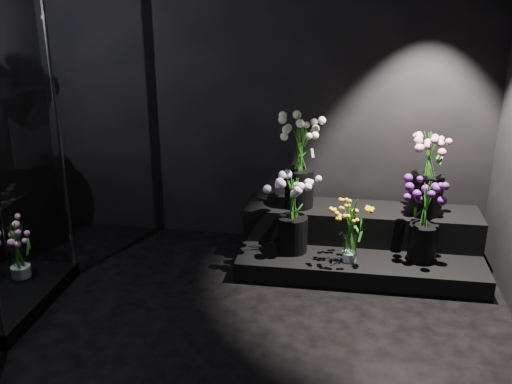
# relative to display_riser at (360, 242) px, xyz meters

# --- Properties ---
(floor) EXTENTS (4.00, 4.00, 0.00)m
(floor) POSITION_rel_display_riser_xyz_m (-0.92, -1.61, -0.18)
(floor) COLOR black
(floor) RESTS_ON ground
(wall_back) EXTENTS (4.00, 0.00, 4.00)m
(wall_back) POSITION_rel_display_riser_xyz_m (-0.92, 0.39, 1.22)
(wall_back) COLOR black
(wall_back) RESTS_ON floor
(display_riser) EXTENTS (1.97, 0.88, 0.44)m
(display_riser) POSITION_rel_display_riser_xyz_m (0.00, 0.00, 0.00)
(display_riser) COLOR black
(display_riser) RESTS_ON floor
(bouquet_orange_bells) EXTENTS (0.34, 0.34, 0.50)m
(bouquet_orange_bells) POSITION_rel_display_riser_xyz_m (-0.09, -0.34, 0.25)
(bouquet_orange_bells) COLOR white
(bouquet_orange_bells) RESTS_ON display_riser
(bouquet_lilac) EXTENTS (0.39, 0.39, 0.64)m
(bouquet_lilac) POSITION_rel_display_riser_xyz_m (-0.56, -0.23, 0.35)
(bouquet_lilac) COLOR black
(bouquet_lilac) RESTS_ON display_riser
(bouquet_purple) EXTENTS (0.37, 0.37, 0.64)m
(bouquet_purple) POSITION_rel_display_riser_xyz_m (0.48, -0.22, 0.34)
(bouquet_purple) COLOR black
(bouquet_purple) RESTS_ON display_riser
(bouquet_cream_roses) EXTENTS (0.50, 0.50, 0.78)m
(bouquet_cream_roses) POSITION_rel_display_riser_xyz_m (-0.54, 0.09, 0.71)
(bouquet_cream_roses) COLOR black
(bouquet_cream_roses) RESTS_ON display_riser
(bouquet_pink_roses) EXTENTS (0.45, 0.45, 0.71)m
(bouquet_pink_roses) POSITION_rel_display_riser_xyz_m (0.51, 0.09, 0.64)
(bouquet_pink_roses) COLOR black
(bouquet_pink_roses) RESTS_ON display_riser
(bouquet_case_base_pink) EXTENTS (0.40, 0.40, 0.43)m
(bouquet_case_base_pink) POSITION_rel_display_riser_xyz_m (-2.60, -0.88, 0.15)
(bouquet_case_base_pink) COLOR white
(bouquet_case_base_pink) RESTS_ON display_case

